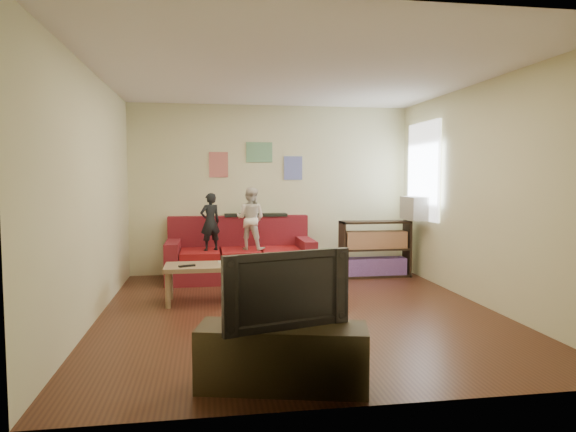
{
  "coord_description": "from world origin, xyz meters",
  "views": [
    {
      "loc": [
        -1.04,
        -5.75,
        1.56
      ],
      "look_at": [
        0.0,
        0.8,
        1.05
      ],
      "focal_mm": 32.0,
      "sensor_mm": 36.0,
      "label": 1
    }
  ],
  "objects": [
    {
      "name": "ac_unit",
      "position": [
        2.1,
        1.65,
        1.08
      ],
      "size": [
        0.28,
        0.55,
        0.35
      ],
      "primitive_type": "cube",
      "color": "#B7B2A3",
      "rests_on": "window"
    },
    {
      "name": "artwork_left",
      "position": [
        -0.85,
        2.48,
        1.75
      ],
      "size": [
        0.3,
        0.01,
        0.4
      ],
      "primitive_type": "cube",
      "color": "#D87266",
      "rests_on": "room_shell"
    },
    {
      "name": "file_box",
      "position": [
        0.62,
        1.69,
        0.14
      ],
      "size": [
        0.4,
        0.3,
        0.27
      ],
      "color": "silver",
      "rests_on": "ground"
    },
    {
      "name": "television",
      "position": [
        -0.5,
        -2.1,
        0.75
      ],
      "size": [
        0.98,
        0.4,
        0.56
      ],
      "primitive_type": "imported",
      "rotation": [
        0.0,
        0.0,
        0.28
      ],
      "color": "black",
      "rests_on": "tv_stand"
    },
    {
      "name": "tv_stand",
      "position": [
        -0.5,
        -2.1,
        0.23
      ],
      "size": [
        1.31,
        0.69,
        0.47
      ],
      "primitive_type": "cube",
      "rotation": [
        0.0,
        0.0,
        -0.24
      ],
      "color": "#3A2F1A",
      "rests_on": "ground"
    },
    {
      "name": "artwork_center",
      "position": [
        -0.2,
        2.48,
        1.95
      ],
      "size": [
        0.42,
        0.01,
        0.32
      ],
      "primitive_type": "cube",
      "color": "#72B27F",
      "rests_on": "room_shell"
    },
    {
      "name": "sofa",
      "position": [
        -0.54,
        2.08,
        0.33
      ],
      "size": [
        2.21,
        1.02,
        0.97
      ],
      "color": "maroon",
      "rests_on": "ground"
    },
    {
      "name": "window",
      "position": [
        2.22,
        1.65,
        1.64
      ],
      "size": [
        0.04,
        1.08,
        1.48
      ],
      "primitive_type": "cube",
      "color": "white",
      "rests_on": "room_shell"
    },
    {
      "name": "coffee_table",
      "position": [
        -1.04,
        0.61,
        0.41
      ],
      "size": [
        1.05,
        0.58,
        0.47
      ],
      "color": "#9C7F5A",
      "rests_on": "ground"
    },
    {
      "name": "child_b",
      "position": [
        -0.39,
        1.9,
        0.93
      ],
      "size": [
        0.56,
        0.51,
        0.93
      ],
      "primitive_type": "imported",
      "rotation": [
        0.0,
        0.0,
        2.71
      ],
      "color": "white",
      "rests_on": "sofa"
    },
    {
      "name": "artwork_right",
      "position": [
        0.35,
        2.48,
        1.7
      ],
      "size": [
        0.3,
        0.01,
        0.38
      ],
      "primitive_type": "cube",
      "color": "#727FCC",
      "rests_on": "room_shell"
    },
    {
      "name": "tissue",
      "position": [
        0.62,
        0.97,
        0.05
      ],
      "size": [
        0.13,
        0.13,
        0.1
      ],
      "primitive_type": "sphere",
      "rotation": [
        0.0,
        0.0,
        -0.29
      ],
      "color": "silver",
      "rests_on": "ground"
    },
    {
      "name": "remote",
      "position": [
        -1.29,
        0.49,
        0.48
      ],
      "size": [
        0.2,
        0.12,
        0.02
      ],
      "primitive_type": "cube",
      "rotation": [
        0.0,
        0.0,
        0.37
      ],
      "color": "black",
      "rests_on": "coffee_table"
    },
    {
      "name": "bookshelf",
      "position": [
        1.54,
        1.87,
        0.39
      ],
      "size": [
        1.09,
        0.33,
        0.87
      ],
      "color": "black",
      "rests_on": "ground"
    },
    {
      "name": "room_shell",
      "position": [
        0.0,
        0.0,
        1.35
      ],
      "size": [
        4.52,
        5.02,
        2.72
      ],
      "color": "#4E2819",
      "rests_on": "ground"
    },
    {
      "name": "child_a",
      "position": [
        -0.99,
        1.9,
        0.89
      ],
      "size": [
        0.37,
        0.31,
        0.86
      ],
      "primitive_type": "imported",
      "rotation": [
        0.0,
        0.0,
        3.56
      ],
      "color": "black",
      "rests_on": "sofa"
    },
    {
      "name": "game_controller",
      "position": [
        -0.84,
        0.66,
        0.49
      ],
      "size": [
        0.15,
        0.06,
        0.03
      ],
      "primitive_type": "cube",
      "rotation": [
        0.0,
        0.0,
        -0.12
      ],
      "color": "white",
      "rests_on": "coffee_table"
    }
  ]
}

